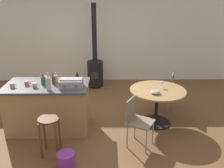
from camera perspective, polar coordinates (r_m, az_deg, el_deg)
name	(u,v)px	position (r m, az deg, el deg)	size (l,w,h in m)	color
ground_plane	(89,123)	(4.97, -5.40, -9.35)	(8.80, 8.80, 0.00)	brown
back_wall	(95,36)	(7.16, -4.10, 11.39)	(8.00, 0.10, 2.70)	silver
kitchen_island	(49,107)	(4.76, -14.86, -5.23)	(1.55, 0.86, 0.91)	#A37A4C
wooden_stool	(49,128)	(3.99, -14.75, -10.13)	(0.34, 0.34, 0.65)	brown
dining_table	(157,98)	(4.81, 10.74, -3.19)	(1.09, 1.09, 0.74)	black
folding_chair_near	(166,87)	(5.56, 12.88, -0.75)	(0.52, 0.52, 0.86)	#7F705B
folding_chair_far	(137,119)	(4.09, 5.99, -8.26)	(0.54, 0.54, 0.85)	#7F705B
wood_stove	(95,68)	(6.72, -4.04, 3.88)	(0.44, 0.45, 2.29)	black
toolbox	(71,83)	(4.33, -9.72, 0.21)	(0.41, 0.28, 0.17)	gray
bottle_0	(43,80)	(4.58, -16.12, 0.82)	(0.08, 0.08, 0.21)	#194C23
bottle_1	(77,78)	(4.62, -8.31, 1.48)	(0.07, 0.07, 0.18)	black
bottle_2	(56,78)	(4.66, -13.29, 1.34)	(0.08, 0.08, 0.18)	#B7B2AD
bottle_3	(53,80)	(4.57, -13.83, 0.98)	(0.06, 0.06, 0.20)	#603314
bottle_4	(48,83)	(4.27, -14.96, 0.15)	(0.08, 0.08, 0.32)	#B7B2AD
cup_0	(47,78)	(4.82, -15.37, 1.41)	(0.13, 0.09, 0.09)	#DB6651
cup_1	(12,85)	(4.63, -22.73, -0.26)	(0.12, 0.08, 0.08)	tan
cup_2	(62,81)	(4.57, -11.91, 0.69)	(0.11, 0.08, 0.09)	#DB6651
cup_3	(27,83)	(4.64, -19.69, 0.19)	(0.12, 0.08, 0.08)	#DB6651
cup_4	(35,85)	(4.48, -18.00, -0.29)	(0.11, 0.08, 0.09)	tan
wine_glass	(162,83)	(4.81, 11.78, 0.30)	(0.07, 0.07, 0.14)	silver
serving_bowl	(155,92)	(4.52, 10.33, -1.89)	(0.18, 0.18, 0.07)	tan
plastic_bucket	(66,159)	(3.88, -10.94, -17.28)	(0.28, 0.28, 0.21)	purple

